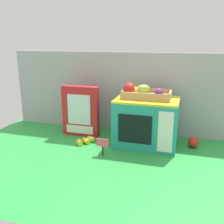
# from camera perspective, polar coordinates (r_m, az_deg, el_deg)

# --- Properties ---
(ground_plane) EXTENTS (1.70, 1.70, 0.00)m
(ground_plane) POSITION_cam_1_polar(r_m,az_deg,el_deg) (1.69, 0.19, -6.27)
(ground_plane) COLOR green
(ground_plane) RESTS_ON ground
(display_back_panel) EXTENTS (1.61, 0.03, 0.55)m
(display_back_panel) POSITION_cam_1_polar(r_m,az_deg,el_deg) (1.80, 2.05, 4.30)
(display_back_panel) COLOR #A0A3A8
(display_back_panel) RESTS_ON ground
(toy_microwave) EXTENTS (0.37, 0.27, 0.29)m
(toy_microwave) POSITION_cam_1_polar(r_m,az_deg,el_deg) (1.60, 7.58, -2.20)
(toy_microwave) COLOR teal
(toy_microwave) RESTS_ON ground
(food_groups_crate) EXTENTS (0.29, 0.17, 0.09)m
(food_groups_crate) POSITION_cam_1_polar(r_m,az_deg,el_deg) (1.57, 6.97, 4.13)
(food_groups_crate) COLOR tan
(food_groups_crate) RESTS_ON toy_microwave
(cookie_set_box) EXTENTS (0.25, 0.06, 0.34)m
(cookie_set_box) POSITION_cam_1_polar(r_m,az_deg,el_deg) (1.75, -6.94, 0.17)
(cookie_set_box) COLOR red
(cookie_set_box) RESTS_ON ground
(price_sign) EXTENTS (0.07, 0.01, 0.10)m
(price_sign) POSITION_cam_1_polar(r_m,az_deg,el_deg) (1.46, -2.10, -7.16)
(price_sign) COLOR black
(price_sign) RESTS_ON ground
(loose_toy_banana) EXTENTS (0.10, 0.12, 0.03)m
(loose_toy_banana) POSITION_cam_1_polar(r_m,az_deg,el_deg) (1.65, -5.82, -6.31)
(loose_toy_banana) COLOR yellow
(loose_toy_banana) RESTS_ON ground
(loose_toy_apple) EXTENTS (0.07, 0.07, 0.07)m
(loose_toy_apple) POSITION_cam_1_polar(r_m,az_deg,el_deg) (1.65, 17.44, -6.35)
(loose_toy_apple) COLOR red
(loose_toy_apple) RESTS_ON ground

